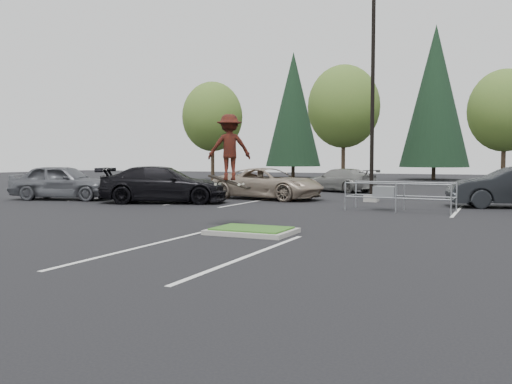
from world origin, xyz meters
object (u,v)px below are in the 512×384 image
at_px(decid_b, 344,109).
at_px(car_far_silver, 340,180).
at_px(skateboarder, 229,148).
at_px(light_pole, 372,103).
at_px(decid_c, 504,113).
at_px(cart_corral, 388,192).
at_px(car_l_black, 161,185).
at_px(conif_a, 293,109).
at_px(car_l_grey, 62,182).
at_px(conif_b, 435,96).
at_px(car_l_tan, 268,183).
at_px(decid_a, 213,119).

bearing_deg(decid_b, car_far_silver, -75.24).
xyz_separation_m(skateboarder, car_far_silver, (-1.70, 17.74, -1.62)).
bearing_deg(light_pole, skateboarder, -98.79).
height_order(light_pole, decid_c, light_pole).
bearing_deg(cart_corral, car_l_black, -173.38).
distance_m(cart_corral, car_l_black, 10.07).
xyz_separation_m(conif_a, car_l_grey, (0.50, -33.00, -6.24)).
bearing_deg(car_far_silver, conif_b, -164.70).
height_order(car_l_black, car_l_grey, car_l_grey).
bearing_deg(skateboarder, decid_c, -137.41).
bearing_deg(decid_c, skateboarder, -104.00).
bearing_deg(skateboarder, car_l_grey, -59.41).
height_order(conif_a, car_l_tan, conif_a).
bearing_deg(cart_corral, car_far_silver, 117.91).
xyz_separation_m(decid_c, car_far_silver, (-8.89, -11.09, -4.55)).
distance_m(decid_a, decid_c, 24.00).
bearing_deg(car_l_tan, car_far_silver, -3.18).
xyz_separation_m(skateboarder, car_l_black, (-6.80, 6.41, -1.49)).
height_order(skateboarder, car_far_silver, skateboarder).
distance_m(skateboarder, car_l_black, 9.46).
distance_m(light_pole, car_l_black, 10.36).
bearing_deg(car_l_tan, car_l_grey, 125.81).
bearing_deg(car_l_grey, light_pole, -85.86).
distance_m(conif_b, car_l_tan, 30.19).
xyz_separation_m(light_pole, decid_c, (5.49, 17.83, 0.69)).
xyz_separation_m(conif_a, car_far_silver, (11.10, -21.26, -6.40)).
distance_m(decid_a, car_l_tan, 23.43).
height_order(decid_b, cart_corral, decid_b).
relative_size(cart_corral, car_far_silver, 0.83).
bearing_deg(decid_c, decid_b, 176.66).
xyz_separation_m(decid_b, skateboarder, (4.81, -29.53, -3.72)).
bearing_deg(decid_b, skateboarder, -80.75).
distance_m(cart_corral, car_l_grey, 15.59).
distance_m(conif_a, conif_b, 14.03).
relative_size(cart_corral, car_l_tan, 0.72).
bearing_deg(car_far_silver, car_l_tan, 10.47).
xyz_separation_m(cart_corral, car_far_silver, (-4.96, 10.72, -0.00)).
height_order(cart_corral, skateboarder, skateboarder).
distance_m(decid_a, conif_b, 20.95).
distance_m(decid_c, conif_b, 12.51).
xyz_separation_m(light_pole, car_l_black, (-8.50, -4.59, -3.73)).
xyz_separation_m(decid_b, car_far_silver, (3.11, -11.79, -5.34)).
height_order(decid_a, car_l_tan, decid_a).
relative_size(light_pole, conif_b, 0.70).
bearing_deg(skateboarder, light_pole, -132.19).
relative_size(light_pole, car_l_black, 1.78).
relative_size(conif_b, car_l_grey, 2.87).
bearing_deg(skateboarder, car_far_silver, -117.93).
distance_m(skateboarder, car_far_silver, 17.90).
bearing_deg(conif_b, car_l_grey, -111.95).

